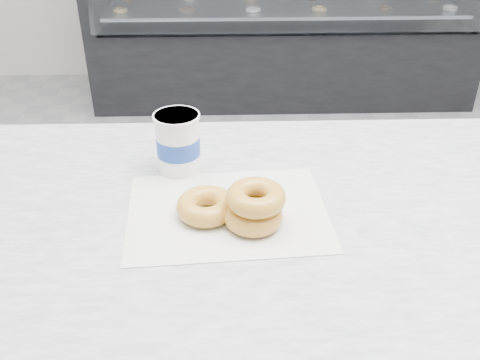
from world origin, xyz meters
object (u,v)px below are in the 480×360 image
object	(u,v)px
donut_single	(206,206)
donut_stack	(255,207)
display_case	(283,20)
coffee_cup	(178,142)

from	to	relation	value
donut_single	donut_stack	world-z (taller)	donut_stack
donut_stack	display_case	bearing A→B (deg)	82.99
display_case	donut_stack	size ratio (longest dim) A/B	17.51
display_case	coffee_cup	xyz separation A→B (m)	(-0.47, -2.55, 0.47)
coffee_cup	donut_single	bearing A→B (deg)	-53.47
display_case	donut_single	distance (m)	2.77
donut_single	coffee_cup	world-z (taller)	coffee_cup
display_case	donut_single	xyz separation A→B (m)	(-0.42, -2.71, 0.43)
display_case	donut_stack	distance (m)	2.79
display_case	donut_stack	world-z (taller)	display_case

